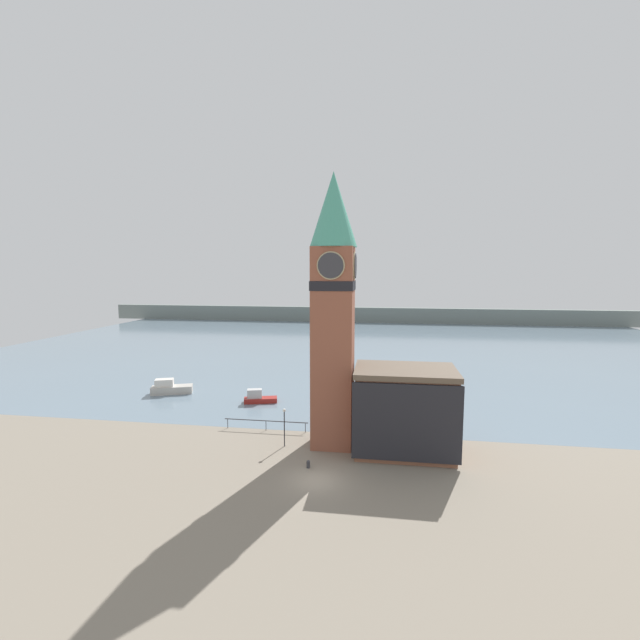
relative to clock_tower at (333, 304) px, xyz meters
The scene contains 10 objects.
ground_plane 16.00m from the clock_tower, 93.38° to the right, with size 160.00×160.00×0.00m, color gray.
water 64.43m from the clock_tower, 90.41° to the left, with size 160.00×120.00×0.00m.
far_shoreline 103.52m from the clock_tower, 90.25° to the left, with size 180.00×3.00×5.00m.
pier_railing 15.38m from the clock_tower, 160.95° to the left, with size 9.28×0.08×1.09m.
clock_tower is the anchor object (origin of this frame).
pier_building 12.18m from the clock_tower, ahead, with size 9.56×6.78×8.08m.
boat_near 21.24m from the clock_tower, 133.07° to the left, with size 4.51×2.54×1.79m.
boat_far 31.46m from the clock_tower, 150.13° to the left, with size 5.85×3.66×2.11m.
mooring_bollard_near 14.81m from the clock_tower, 105.50° to the right, with size 0.33×0.33×0.69m.
lamp_post 12.34m from the clock_tower, 164.90° to the right, with size 0.32×0.32×3.82m.
Camera 1 is at (5.20, -33.07, 17.20)m, focal length 24.00 mm.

